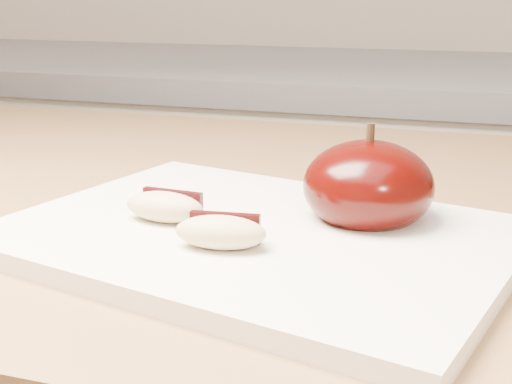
% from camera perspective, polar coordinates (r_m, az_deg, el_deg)
% --- Properties ---
extents(back_cabinet, '(2.40, 0.62, 0.94)m').
position_cam_1_polar(back_cabinet, '(1.41, 7.69, -9.18)').
color(back_cabinet, silver).
rests_on(back_cabinet, ground).
extents(cutting_board, '(0.38, 0.31, 0.01)m').
position_cam_1_polar(cutting_board, '(0.48, 0.00, -3.63)').
color(cutting_board, white).
rests_on(cutting_board, island_counter).
extents(apple_half, '(0.12, 0.12, 0.08)m').
position_cam_1_polar(apple_half, '(0.50, 8.96, 0.47)').
color(apple_half, black).
rests_on(apple_half, cutting_board).
extents(apple_wedge_a, '(0.06, 0.03, 0.02)m').
position_cam_1_polar(apple_wedge_a, '(0.49, -7.25, -1.15)').
color(apple_wedge_a, '#CCB581').
rests_on(apple_wedge_a, cutting_board).
extents(apple_wedge_b, '(0.06, 0.03, 0.02)m').
position_cam_1_polar(apple_wedge_b, '(0.44, -2.81, -3.19)').
color(apple_wedge_b, '#CCB581').
rests_on(apple_wedge_b, cutting_board).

